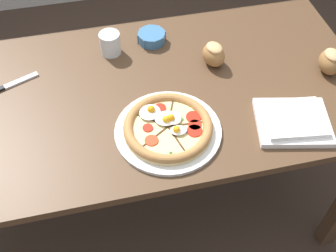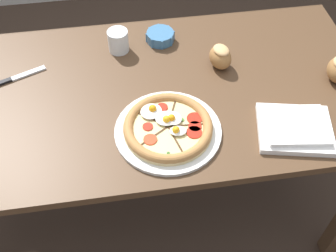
{
  "view_description": "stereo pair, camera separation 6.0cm",
  "coord_description": "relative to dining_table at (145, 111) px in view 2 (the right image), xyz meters",
  "views": [
    {
      "loc": [
        -0.13,
        -0.99,
        1.78
      ],
      "look_at": [
        0.05,
        -0.19,
        0.79
      ],
      "focal_mm": 45.0,
      "sensor_mm": 36.0,
      "label": 1
    },
    {
      "loc": [
        -0.07,
        -1.0,
        1.78
      ],
      "look_at": [
        0.05,
        -0.19,
        0.79
      ],
      "focal_mm": 45.0,
      "sensor_mm": 36.0,
      "label": 2
    }
  ],
  "objects": [
    {
      "name": "pizza",
      "position": [
        0.05,
        -0.19,
        0.12
      ],
      "size": [
        0.33,
        0.33,
        0.05
      ],
      "color": "white",
      "rests_on": "dining_table"
    },
    {
      "name": "ground_plane",
      "position": [
        0.0,
        0.0,
        -0.66
      ],
      "size": [
        12.0,
        12.0,
        0.0
      ],
      "primitive_type": "plane",
      "color": "#3D2D23"
    },
    {
      "name": "water_glass",
      "position": [
        -0.07,
        0.23,
        0.14
      ],
      "size": [
        0.08,
        0.08,
        0.08
      ],
      "color": "white",
      "rests_on": "dining_table"
    },
    {
      "name": "ramekin_bowl",
      "position": [
        0.09,
        0.26,
        0.12
      ],
      "size": [
        0.11,
        0.11,
        0.04
      ],
      "color": "teal",
      "rests_on": "dining_table"
    },
    {
      "name": "bread_piece_mid",
      "position": [
        0.28,
        0.08,
        0.14
      ],
      "size": [
        0.1,
        0.11,
        0.08
      ],
      "rotation": [
        0.0,
        0.0,
        1.87
      ],
      "color": "#A3703D",
      "rests_on": "dining_table"
    },
    {
      "name": "knife_main",
      "position": [
        -0.43,
        0.13,
        0.1
      ],
      "size": [
        0.2,
        0.1,
        0.01
      ],
      "rotation": [
        0.0,
        0.0,
        0.39
      ],
      "color": "silver",
      "rests_on": "dining_table"
    },
    {
      "name": "dining_table",
      "position": [
        0.0,
        0.0,
        0.0
      ],
      "size": [
        1.58,
        0.78,
        0.76
      ],
      "color": "#513823",
      "rests_on": "ground_plane"
    },
    {
      "name": "napkin_folded",
      "position": [
        0.44,
        -0.24,
        0.12
      ],
      "size": [
        0.26,
        0.24,
        0.04
      ],
      "rotation": [
        0.0,
        0.0,
        -0.22
      ],
      "color": "white",
      "rests_on": "dining_table"
    }
  ]
}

